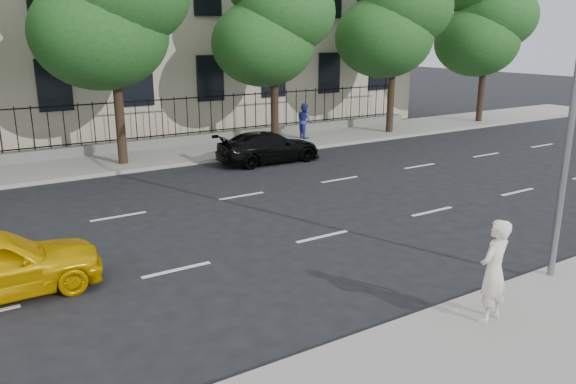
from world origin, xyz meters
The scene contains 12 objects.
ground centered at (0.00, 0.00, 0.00)m, with size 120.00×120.00×0.00m, color black.
near_sidewalk centered at (0.00, -4.00, 0.07)m, with size 60.00×4.00×0.15m, color gray.
far_sidewalk centered at (0.00, 14.00, 0.07)m, with size 60.00×4.00×0.15m, color gray.
lane_markings centered at (0.00, 4.75, 0.01)m, with size 49.60×4.62×0.01m, color silver, non-canonical shape.
iron_fence centered at (0.00, 15.70, 0.65)m, with size 30.00×0.50×2.20m.
street_light centered at (2.50, -1.77, 5.15)m, with size 0.25×3.32×8.05m.
tree_d centered at (5.04, 13.36, 5.84)m, with size 5.34×4.94×8.84m.
tree_e centered at (12.04, 13.36, 6.20)m, with size 5.71×5.31×9.46m.
tree_f centered at (19.04, 13.36, 5.88)m, with size 5.52×5.12×9.01m.
black_sedan centered at (3.29, 10.83, 0.64)m, with size 1.78×4.39×1.27m, color black.
woman_near centered at (-0.23, -2.89, 1.09)m, with size 0.69×0.45×1.88m, color silver.
pedestrian_far centered at (7.20, 14.04, 1.00)m, with size 0.83×0.64×1.70m, color navy.
Camera 1 is at (-8.09, -8.60, 5.07)m, focal length 35.00 mm.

